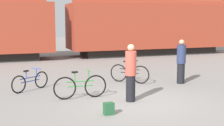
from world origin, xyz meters
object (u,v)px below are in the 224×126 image
Objects in this scene: freight_train at (61,19)px; bicycle_green at (80,87)px; backpack at (109,109)px; person_in_red at (131,73)px; bicycle_blue at (31,81)px; person_in_navy at (181,62)px; bicycle_black at (129,73)px.

freight_train reaches higher than bicycle_green.
freight_train is 13.85m from backpack.
person_in_red is at bearing -33.34° from bicycle_green.
bicycle_blue is 4.23× the size of backpack.
backpack is at bearing -65.54° from bicycle_blue.
backpack is at bearing 139.97° from person_in_navy.
bicycle_blue is 1.13× the size of bicycle_black.
bicycle_black is 3.11m from person_in_red.
person_in_red is at bearing -112.50° from bicycle_black.
person_in_navy is (5.97, -0.75, 0.56)m from bicycle_blue.
bicycle_blue is 4.20m from backpack.
bicycle_green is 1.78m from person_in_red.
bicycle_green is 1.42× the size of bicycle_black.
freight_train reaches higher than person_in_red.
person_in_red is (2.87, -2.71, 0.58)m from bicycle_blue.
bicycle_green is 0.98× the size of person_in_red.
backpack is at bearing -95.34° from freight_train.
person_in_navy is at bearing -74.20° from freight_train.
bicycle_blue reaches higher than backpack.
bicycle_blue is 0.78× the size of person_in_red.
bicycle_black is at bearing 1.79° from bicycle_blue.
bicycle_green is at bearing -143.76° from bicycle_black.
freight_train is 14.18× the size of person_in_red.
bicycle_blue is at bearing 129.31° from bicycle_green.
bicycle_blue is at bearing -178.21° from bicycle_black.
freight_train is 76.94× the size of backpack.
person_in_navy reaches higher than bicycle_blue.
freight_train is 10.46m from bicycle_blue.
freight_train reaches higher than backpack.
backpack is at bearing -82.07° from bicycle_green.
freight_train is at bearing 96.17° from bicycle_black.
freight_train is 11.85m from bicycle_green.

